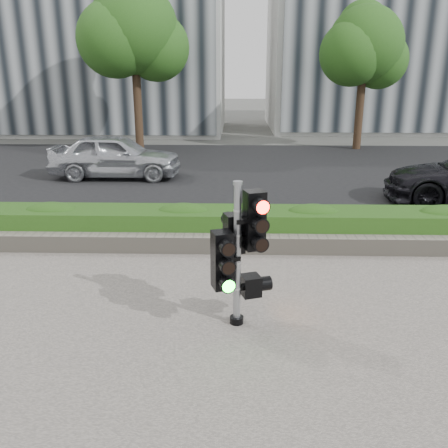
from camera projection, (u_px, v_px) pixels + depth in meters
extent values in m
plane|color=#51514C|center=(242.00, 296.00, 7.62)|extent=(120.00, 120.00, 0.00)
cube|color=#9E9389|center=(243.00, 397.00, 5.24)|extent=(16.00, 11.00, 0.03)
cube|color=black|center=(239.00, 172.00, 17.14)|extent=(60.00, 13.00, 0.02)
cube|color=gray|center=(241.00, 230.00, 10.60)|extent=(60.00, 0.25, 0.12)
cube|color=gray|center=(241.00, 244.00, 9.37)|extent=(12.00, 0.32, 0.34)
cube|color=#438729|center=(241.00, 226.00, 9.94)|extent=(12.00, 1.00, 0.68)
cube|color=#B7B7B2|center=(417.00, 29.00, 29.29)|extent=(18.00, 10.00, 12.00)
cylinder|color=black|center=(138.00, 106.00, 20.93)|extent=(0.36, 0.36, 4.03)
sphere|color=#184112|center=(134.00, 29.00, 19.96)|extent=(3.74, 3.74, 3.74)
sphere|color=#184112|center=(156.00, 47.00, 20.50)|extent=(2.88, 2.88, 2.88)
sphere|color=#184112|center=(115.00, 39.00, 19.70)|extent=(3.17, 3.17, 3.17)
sphere|color=#184112|center=(136.00, 9.00, 20.38)|extent=(2.59, 2.59, 2.59)
cylinder|color=black|center=(359.00, 110.00, 21.68)|extent=(0.36, 0.36, 3.58)
sphere|color=#184112|center=(365.00, 44.00, 20.82)|extent=(3.33, 3.33, 3.33)
sphere|color=#184112|center=(379.00, 60.00, 21.30)|extent=(2.56, 2.56, 2.56)
sphere|color=#184112|center=(352.00, 53.00, 20.59)|extent=(2.82, 2.82, 2.82)
sphere|color=#184112|center=(363.00, 27.00, 21.20)|extent=(2.30, 2.30, 2.30)
cylinder|color=black|center=(237.00, 320.00, 6.74)|extent=(0.20, 0.20, 0.10)
cylinder|color=gray|center=(237.00, 257.00, 6.45)|extent=(0.10, 0.10, 2.01)
cylinder|color=gray|center=(238.00, 183.00, 6.13)|extent=(0.13, 0.13, 0.05)
cube|color=#FF1107|center=(254.00, 220.00, 6.33)|extent=(0.32, 0.32, 0.81)
cube|color=#14E51E|center=(222.00, 260.00, 6.36)|extent=(0.32, 0.32, 0.81)
cube|color=black|center=(234.00, 233.00, 6.58)|extent=(0.32, 0.32, 0.55)
cube|color=orange|center=(251.00, 285.00, 6.68)|extent=(0.32, 0.32, 0.29)
imported|color=silver|center=(116.00, 156.00, 15.91)|extent=(4.34, 1.78, 1.48)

